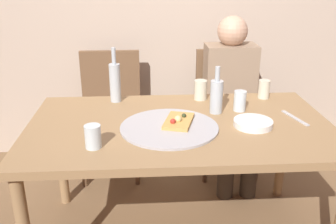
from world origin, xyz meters
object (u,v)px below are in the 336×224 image
(wine_glass, at_px, (93,137))
(short_glass, at_px, (201,90))
(pizza_tray, at_px, (169,127))
(chair_right, at_px, (226,103))
(beer_bottle, at_px, (115,81))
(wine_bottle, at_px, (216,96))
(plate_stack, at_px, (253,123))
(tumbler_near, at_px, (264,89))
(table_knife, at_px, (295,118))
(pizza_slice_last, at_px, (178,121))
(guest_in_sweater, at_px, (232,93))
(tumbler_far, at_px, (240,101))
(dining_table, at_px, (180,136))
(chair_left, at_px, (111,106))

(wine_glass, height_order, short_glass, short_glass)
(pizza_tray, xyz_separation_m, chair_right, (0.49, 0.92, -0.22))
(beer_bottle, relative_size, chair_right, 0.36)
(wine_bottle, bearing_deg, pizza_tray, -143.25)
(plate_stack, bearing_deg, tumbler_near, 66.82)
(wine_bottle, relative_size, table_knife, 1.20)
(tumbler_near, bearing_deg, wine_glass, -147.55)
(pizza_slice_last, xyz_separation_m, tumbler_near, (0.56, 0.39, 0.03))
(pizza_slice_last, xyz_separation_m, guest_in_sweater, (0.44, 0.73, -0.11))
(tumbler_far, relative_size, plate_stack, 0.57)
(tumbler_near, xyz_separation_m, short_glass, (-0.39, 0.00, 0.00))
(pizza_tray, bearing_deg, wine_bottle, 36.75)
(pizza_tray, distance_m, wine_glass, 0.40)
(pizza_tray, height_order, wine_bottle, wine_bottle)
(pizza_tray, distance_m, tumbler_far, 0.47)
(pizza_slice_last, bearing_deg, dining_table, 67.42)
(pizza_tray, xyz_separation_m, wine_glass, (-0.36, -0.19, 0.05))
(tumbler_near, height_order, tumbler_far, tumbler_far)
(tumbler_near, bearing_deg, beer_bottle, -179.92)
(pizza_tray, height_order, short_glass, short_glass)
(short_glass, height_order, chair_left, chair_left)
(wine_bottle, height_order, short_glass, wine_bottle)
(short_glass, bearing_deg, wine_bottle, -76.39)
(chair_left, bearing_deg, tumbler_far, 138.63)
(tumbler_near, xyz_separation_m, chair_left, (-0.99, 0.49, -0.27))
(pizza_slice_last, relative_size, table_knife, 1.12)
(pizza_tray, distance_m, table_knife, 0.69)
(tumbler_far, xyz_separation_m, guest_in_sweater, (0.08, 0.54, -0.14))
(beer_bottle, bearing_deg, guest_in_sweater, 23.47)
(wine_glass, bearing_deg, chair_right, 52.47)
(tumbler_near, relative_size, short_glass, 0.95)
(tumbler_far, height_order, short_glass, short_glass)
(beer_bottle, distance_m, chair_right, 0.99)
(wine_bottle, bearing_deg, tumbler_far, 8.95)
(pizza_slice_last, bearing_deg, wine_bottle, 36.26)
(tumbler_near, relative_size, tumbler_far, 0.99)
(chair_left, relative_size, guest_in_sweater, 0.77)
(beer_bottle, distance_m, chair_left, 0.60)
(wine_bottle, xyz_separation_m, wine_glass, (-0.63, -0.39, -0.05))
(pizza_slice_last, bearing_deg, wine_glass, -150.74)
(tumbler_far, height_order, chair_left, chair_left)
(pizza_tray, distance_m, tumbler_near, 0.75)
(tumbler_far, bearing_deg, pizza_slice_last, -152.87)
(tumbler_far, height_order, table_knife, tumbler_far)
(pizza_slice_last, distance_m, guest_in_sweater, 0.86)
(wine_bottle, distance_m, tumbler_near, 0.41)
(guest_in_sweater, bearing_deg, dining_table, 58.31)
(pizza_slice_last, relative_size, guest_in_sweater, 0.21)
(dining_table, bearing_deg, pizza_tray, -133.12)
(dining_table, height_order, tumbler_near, tumbler_near)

